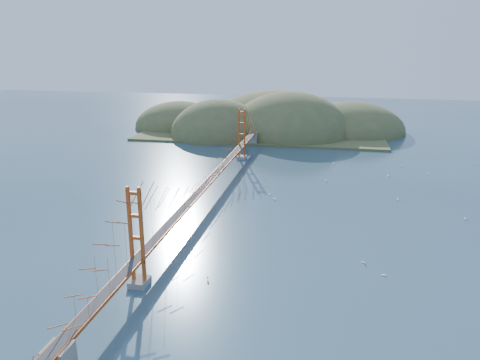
% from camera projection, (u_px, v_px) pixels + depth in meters
% --- Properties ---
extents(ground, '(320.00, 320.00, 0.00)m').
position_uv_depth(ground, '(208.00, 200.00, 81.31)').
color(ground, '#2C4859').
rests_on(ground, ground).
extents(bridge, '(2.20, 94.40, 12.00)m').
position_uv_depth(bridge, '(208.00, 161.00, 79.47)').
color(bridge, gray).
rests_on(bridge, ground).
extents(far_headlands, '(84.00, 58.00, 25.00)m').
position_uv_depth(far_headlands, '(273.00, 130.00, 145.24)').
color(far_headlands, brown).
rests_on(far_headlands, ground).
extents(sailboat_16, '(0.60, 0.60, 0.64)m').
position_uv_depth(sailboat_16, '(275.00, 199.00, 81.60)').
color(sailboat_16, white).
rests_on(sailboat_16, ground).
extents(sailboat_14, '(0.50, 0.59, 0.68)m').
position_uv_depth(sailboat_14, '(398.00, 199.00, 81.35)').
color(sailboat_14, white).
rests_on(sailboat_14, ground).
extents(sailboat_2, '(0.52, 0.45, 0.59)m').
position_uv_depth(sailboat_2, '(384.00, 274.00, 55.18)').
color(sailboat_2, white).
rests_on(sailboat_2, ground).
extents(sailboat_17, '(0.48, 0.39, 0.56)m').
position_uv_depth(sailboat_17, '(473.00, 164.00, 104.51)').
color(sailboat_17, white).
rests_on(sailboat_17, ground).
extents(sailboat_7, '(0.53, 0.51, 0.60)m').
position_uv_depth(sailboat_7, '(401.00, 166.00, 102.91)').
color(sailboat_7, white).
rests_on(sailboat_7, ground).
extents(sailboat_8, '(0.60, 0.57, 0.68)m').
position_uv_depth(sailboat_8, '(428.00, 174.00, 96.77)').
color(sailboat_8, white).
rests_on(sailboat_8, ground).
extents(sailboat_12, '(0.61, 0.61, 0.67)m').
position_uv_depth(sailboat_12, '(334.00, 163.00, 105.05)').
color(sailboat_12, white).
rests_on(sailboat_12, ground).
extents(sailboat_4, '(0.58, 0.60, 0.67)m').
position_uv_depth(sailboat_4, '(465.00, 218.00, 72.59)').
color(sailboat_4, white).
rests_on(sailboat_4, ground).
extents(sailboat_1, '(0.64, 0.64, 0.69)m').
position_uv_depth(sailboat_1, '(326.00, 180.00, 92.17)').
color(sailboat_1, white).
rests_on(sailboat_1, ground).
extents(sailboat_10, '(0.51, 0.52, 0.58)m').
position_uv_depth(sailboat_10, '(208.00, 279.00, 54.10)').
color(sailboat_10, white).
rests_on(sailboat_10, ground).
extents(sailboat_0, '(0.49, 0.51, 0.58)m').
position_uv_depth(sailboat_0, '(270.00, 194.00, 84.09)').
color(sailboat_0, white).
rests_on(sailboat_0, ground).
extents(sailboat_6, '(0.58, 0.58, 0.61)m').
position_uv_depth(sailboat_6, '(363.00, 262.00, 58.32)').
color(sailboat_6, white).
rests_on(sailboat_6, ground).
extents(sailboat_15, '(0.50, 0.61, 0.72)m').
position_uv_depth(sailboat_15, '(388.00, 175.00, 95.45)').
color(sailboat_15, white).
rests_on(sailboat_15, ground).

